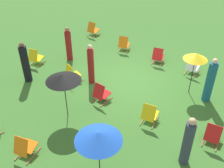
{
  "coord_description": "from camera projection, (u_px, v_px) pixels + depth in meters",
  "views": [
    {
      "loc": [
        -5.3,
        8.24,
        6.61
      ],
      "look_at": [
        0.0,
        1.2,
        0.5
      ],
      "focal_mm": 42.48,
      "sensor_mm": 36.0,
      "label": 1
    }
  ],
  "objects": [
    {
      "name": "umbrella_0",
      "position": [
        98.0,
        136.0,
        6.85
      ],
      "size": [
        1.28,
        1.28,
        1.73
      ],
      "color": "black",
      "rests_on": "ground"
    },
    {
      "name": "deckchair_5",
      "position": [
        93.0,
        30.0,
        15.58
      ],
      "size": [
        0.51,
        0.78,
        0.83
      ],
      "rotation": [
        0.0,
        0.0,
        0.04
      ],
      "color": "olive",
      "rests_on": "ground"
    },
    {
      "name": "deckchair_0",
      "position": [
        150.0,
        114.0,
        9.4
      ],
      "size": [
        0.6,
        0.83,
        0.83
      ],
      "rotation": [
        0.0,
        0.0,
        0.17
      ],
      "color": "olive",
      "rests_on": "ground"
    },
    {
      "name": "person_4",
      "position": [
        25.0,
        63.0,
        11.35
      ],
      "size": [
        0.44,
        0.44,
        1.85
      ],
      "rotation": [
        0.0,
        0.0,
        1.99
      ],
      "color": "black",
      "rests_on": "ground"
    },
    {
      "name": "ground_plane",
      "position": [
        128.0,
        81.0,
        11.8
      ],
      "size": [
        40.0,
        40.0,
        0.0
      ],
      "primitive_type": "plane",
      "color": "#386B28"
    },
    {
      "name": "umbrella_2",
      "position": [
        63.0,
        78.0,
        8.95
      ],
      "size": [
        1.23,
        1.23,
        1.81
      ],
      "color": "black",
      "rests_on": "ground"
    },
    {
      "name": "deckchair_12",
      "position": [
        25.0,
        147.0,
        8.14
      ],
      "size": [
        0.65,
        0.85,
        0.83
      ],
      "rotation": [
        0.0,
        0.0,
        0.25
      ],
      "color": "olive",
      "rests_on": "ground"
    },
    {
      "name": "deckchair_9",
      "position": [
        124.0,
        44.0,
        13.99
      ],
      "size": [
        0.69,
        0.87,
        0.83
      ],
      "rotation": [
        0.0,
        0.0,
        0.31
      ],
      "color": "olive",
      "rests_on": "ground"
    },
    {
      "name": "deckchair_14",
      "position": [
        213.0,
        135.0,
        8.58
      ],
      "size": [
        0.58,
        0.82,
        0.83
      ],
      "rotation": [
        0.0,
        0.0,
        0.15
      ],
      "color": "olive",
      "rests_on": "ground"
    },
    {
      "name": "umbrella_1",
      "position": [
        196.0,
        56.0,
        10.14
      ],
      "size": [
        0.94,
        0.94,
        1.84
      ],
      "color": "black",
      "rests_on": "ground"
    },
    {
      "name": "person_1",
      "position": [
        91.0,
        65.0,
        11.24
      ],
      "size": [
        0.29,
        0.29,
        1.82
      ],
      "rotation": [
        0.0,
        0.0,
        3.07
      ],
      "color": "maroon",
      "rests_on": "ground"
    },
    {
      "name": "deckchair_11",
      "position": [
        101.0,
        93.0,
        10.42
      ],
      "size": [
        0.49,
        0.77,
        0.83
      ],
      "rotation": [
        0.0,
        0.0,
        -0.02
      ],
      "color": "olive",
      "rests_on": "ground"
    },
    {
      "name": "deckchair_8",
      "position": [
        36.0,
        58.0,
        12.8
      ],
      "size": [
        0.64,
        0.85,
        0.83
      ],
      "rotation": [
        0.0,
        0.0,
        0.23
      ],
      "color": "olive",
      "rests_on": "ground"
    },
    {
      "name": "deckchair_1",
      "position": [
        72.0,
        74.0,
        11.55
      ],
      "size": [
        0.68,
        0.87,
        0.83
      ],
      "rotation": [
        0.0,
        0.0,
        -0.31
      ],
      "color": "olive",
      "rests_on": "ground"
    },
    {
      "name": "deckchair_7",
      "position": [
        158.0,
        56.0,
        12.91
      ],
      "size": [
        0.66,
        0.86,
        0.83
      ],
      "rotation": [
        0.0,
        0.0,
        0.26
      ],
      "color": "olive",
      "rests_on": "ground"
    },
    {
      "name": "deckchair_10",
      "position": [
        192.0,
        67.0,
        12.09
      ],
      "size": [
        0.5,
        0.77,
        0.83
      ],
      "rotation": [
        0.0,
        0.0,
        0.03
      ],
      "color": "olive",
      "rests_on": "ground"
    },
    {
      "name": "person_2",
      "position": [
        69.0,
        45.0,
        12.94
      ],
      "size": [
        0.31,
        0.31,
        1.72
      ],
      "rotation": [
        0.0,
        0.0,
        0.05
      ],
      "color": "maroon",
      "rests_on": "ground"
    },
    {
      "name": "person_0",
      "position": [
        210.0,
        81.0,
        10.19
      ],
      "size": [
        0.47,
        0.47,
        1.89
      ],
      "rotation": [
        0.0,
        0.0,
        2.41
      ],
      "color": "#195972",
      "rests_on": "ground"
    },
    {
      "name": "person_3",
      "position": [
        188.0,
        142.0,
        7.68
      ],
      "size": [
        0.38,
        0.38,
        1.77
      ],
      "rotation": [
        0.0,
        0.0,
        5.94
      ],
      "color": "#333847",
      "rests_on": "ground"
    }
  ]
}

